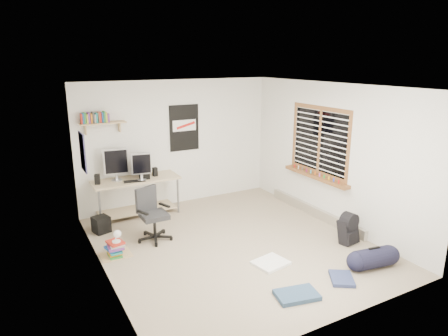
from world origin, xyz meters
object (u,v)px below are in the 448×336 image
duffel_bag (373,258)px  book_stack (115,246)px  desk (136,196)px  office_chair (154,212)px  backpack (348,231)px

duffel_bag → book_stack: duffel_bag is taller
desk → book_stack: (-0.78, -1.46, -0.21)m
office_chair → duffel_bag: office_chair is taller
desk → duffel_bag: size_ratio=2.78×
duffel_bag → backpack: bearing=78.9°
office_chair → backpack: (2.69, -1.62, -0.29)m
backpack → book_stack: backpack is taller
office_chair → backpack: size_ratio=2.16×
office_chair → book_stack: bearing=178.4°
desk → book_stack: desk is taller
desk → office_chair: (-0.07, -1.22, 0.12)m
office_chair → book_stack: office_chair is taller
backpack → office_chair: bearing=141.7°
backpack → duffel_bag: duffel_bag is taller
backpack → duffel_bag: bearing=-117.2°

